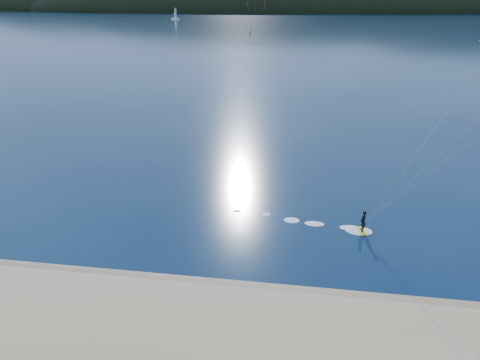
# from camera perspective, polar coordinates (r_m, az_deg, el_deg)

# --- Properties ---
(ground) EXTENTS (1800.00, 1800.00, 0.00)m
(ground) POSITION_cam_1_polar(r_m,az_deg,el_deg) (23.15, -7.73, -21.13)
(ground) COLOR #071A37
(ground) RESTS_ON ground
(wet_sand) EXTENTS (220.00, 2.50, 0.10)m
(wet_sand) POSITION_cam_1_polar(r_m,az_deg,el_deg) (26.42, -5.04, -14.43)
(wet_sand) COLOR #876D4E
(wet_sand) RESTS_ON ground
(headland) EXTENTS (1200.00, 310.00, 140.00)m
(headland) POSITION_cam_1_polar(r_m,az_deg,el_deg) (761.39, 8.63, 21.26)
(headland) COLOR black
(headland) RESTS_ON ground
(kitesurfer_far) EXTENTS (9.23, 7.85, 16.64)m
(kitesurfer_far) POSITION_cam_1_polar(r_m,az_deg,el_deg) (220.84, 2.14, 22.15)
(kitesurfer_far) COLOR #B8C817
(kitesurfer_far) RESTS_ON ground
(sailboat) EXTENTS (8.15, 5.25, 11.36)m
(sailboat) POSITION_cam_1_polar(r_m,az_deg,el_deg) (432.26, -8.59, 20.46)
(sailboat) COLOR white
(sailboat) RESTS_ON ground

